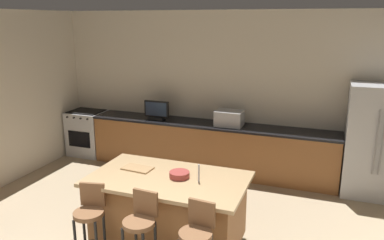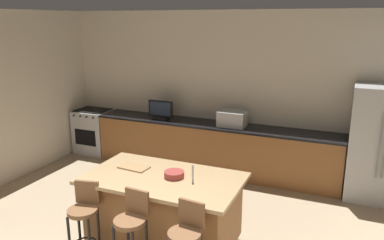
{
  "view_description": "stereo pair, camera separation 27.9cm",
  "coord_description": "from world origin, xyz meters",
  "views": [
    {
      "loc": [
        1.92,
        -2.13,
        2.76
      ],
      "look_at": [
        -0.01,
        3.07,
        1.29
      ],
      "focal_mm": 35.53,
      "sensor_mm": 36.0,
      "label": 1
    },
    {
      "loc": [
        2.18,
        -2.02,
        2.76
      ],
      "look_at": [
        -0.01,
        3.07,
        1.29
      ],
      "focal_mm": 35.53,
      "sensor_mm": 36.0,
      "label": 2
    }
  ],
  "objects": [
    {
      "name": "tv_monitor",
      "position": [
        -1.14,
        4.2,
        1.08
      ],
      "size": [
        0.49,
        0.16,
        0.36
      ],
      "color": "black",
      "rests_on": "counter_back"
    },
    {
      "name": "range_oven",
      "position": [
        -2.76,
        4.25,
        0.47
      ],
      "size": [
        0.73,
        0.63,
        0.94
      ],
      "color": "#B7BABF",
      "rests_on": "ground_plane"
    },
    {
      "name": "bar_stool_left",
      "position": [
        -0.51,
        1.1,
        0.57
      ],
      "size": [
        0.35,
        0.37,
        0.96
      ],
      "rotation": [
        0.0,
        0.0,
        0.23
      ],
      "color": "brown",
      "rests_on": "ground_plane"
    },
    {
      "name": "microwave",
      "position": [
        0.27,
        4.25,
        1.05
      ],
      "size": [
        0.48,
        0.36,
        0.27
      ],
      "primitive_type": "cube",
      "color": "#B7BABF",
      "rests_on": "counter_back"
    },
    {
      "name": "wall_back",
      "position": [
        0.0,
        4.63,
        1.46
      ],
      "size": [
        6.87,
        0.12,
        2.93
      ],
      "primitive_type": "cube",
      "color": "beige",
      "rests_on": "ground_plane"
    },
    {
      "name": "bar_stool_center",
      "position": [
        0.17,
        1.04,
        0.61
      ],
      "size": [
        0.34,
        0.35,
        1.01
      ],
      "rotation": [
        0.0,
        0.0,
        -0.07
      ],
      "color": "brown",
      "rests_on": "ground_plane"
    },
    {
      "name": "cutting_board",
      "position": [
        -0.31,
        1.88,
        0.92
      ],
      "size": [
        0.4,
        0.25,
        0.02
      ],
      "primitive_type": "cube",
      "rotation": [
        0.0,
        0.0,
        -0.08
      ],
      "color": "#A87F51",
      "rests_on": "kitchen_island"
    },
    {
      "name": "fruit_bowl",
      "position": [
        0.3,
        1.82,
        0.94
      ],
      "size": [
        0.24,
        0.24,
        0.07
      ],
      "primitive_type": "cylinder",
      "color": "#993833",
      "rests_on": "kitchen_island"
    },
    {
      "name": "sink_faucet_back",
      "position": [
        -0.03,
        4.35,
        1.04
      ],
      "size": [
        0.02,
        0.02,
        0.24
      ],
      "primitive_type": "cylinder",
      "color": "#B2B2B7",
      "rests_on": "counter_back"
    },
    {
      "name": "cell_phone",
      "position": [
        0.26,
        1.88,
        0.91
      ],
      "size": [
        0.14,
        0.16,
        0.01
      ],
      "primitive_type": "cube",
      "rotation": [
        0.0,
        0.0,
        -0.6
      ],
      "color": "black",
      "rests_on": "kitchen_island"
    },
    {
      "name": "counter_back",
      "position": [
        -0.1,
        4.25,
        0.46
      ],
      "size": [
        4.59,
        0.62,
        0.92
      ],
      "color": "brown",
      "rests_on": "ground_plane"
    },
    {
      "name": "sink_faucet_island",
      "position": [
        0.56,
        1.77,
        1.02
      ],
      "size": [
        0.02,
        0.02,
        0.22
      ],
      "primitive_type": "cylinder",
      "color": "#B2B2B7",
      "rests_on": "kitchen_island"
    },
    {
      "name": "refrigerator",
      "position": [
        2.67,
        4.2,
        0.9
      ],
      "size": [
        0.92,
        0.73,
        1.8
      ],
      "color": "#B7BABF",
      "rests_on": "ground_plane"
    },
    {
      "name": "kitchen_island",
      "position": [
        0.17,
        1.77,
        0.46
      ],
      "size": [
        1.91,
        1.1,
        0.91
      ],
      "color": "black",
      "rests_on": "ground_plane"
    }
  ]
}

